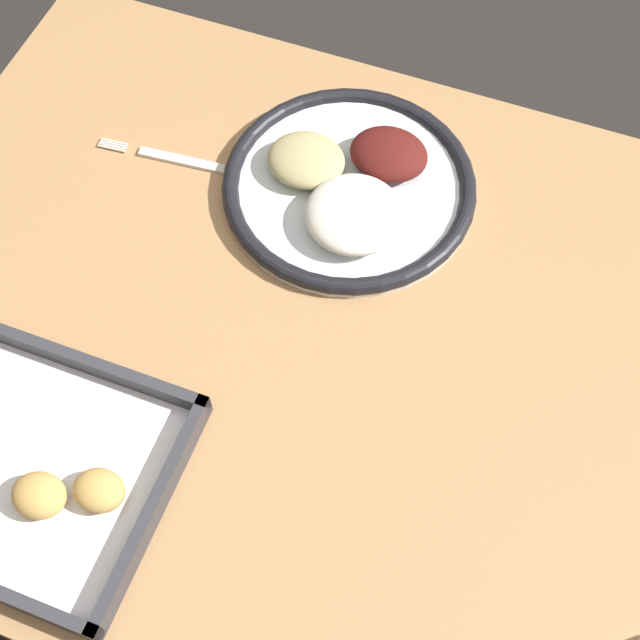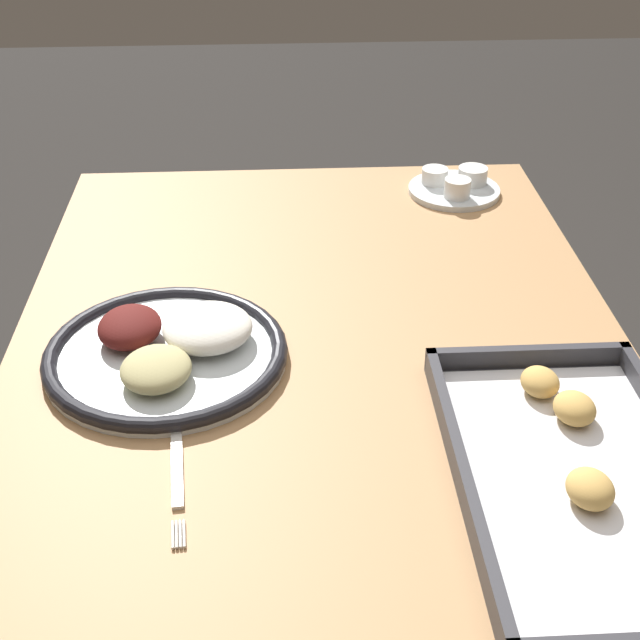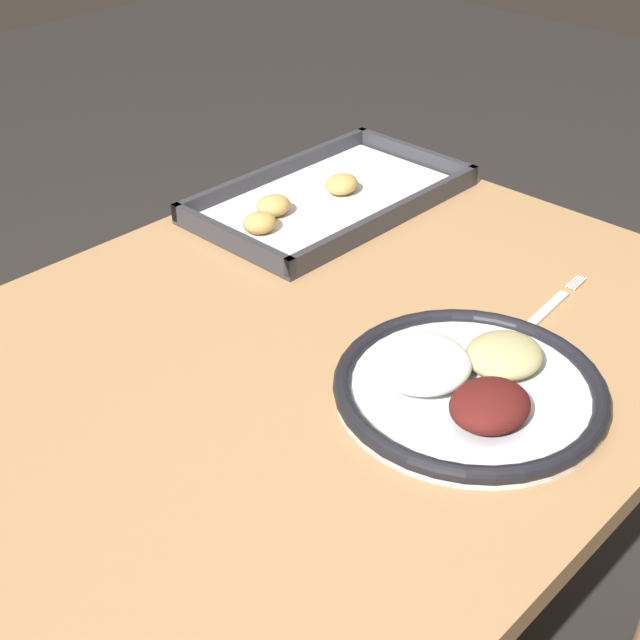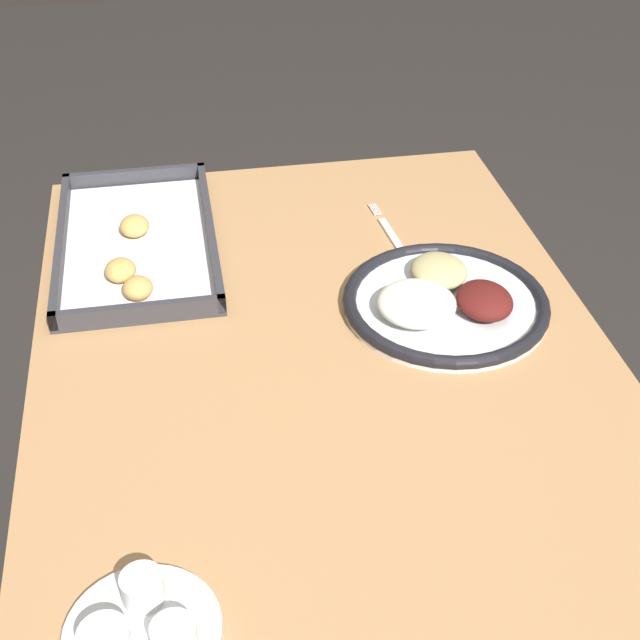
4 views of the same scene
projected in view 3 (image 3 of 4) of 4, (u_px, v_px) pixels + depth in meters
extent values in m
cube|color=#AD7F51|center=(311.00, 357.00, 1.06)|extent=(1.07, 0.79, 0.03)
cylinder|color=#AD7F51|center=(357.00, 334.00, 1.76)|extent=(0.06, 0.06, 0.70)
cylinder|color=silver|center=(469.00, 391.00, 0.97)|extent=(0.30, 0.30, 0.01)
torus|color=black|center=(470.00, 387.00, 0.97)|extent=(0.30, 0.30, 0.02)
ellipsoid|color=white|center=(421.00, 363.00, 0.97)|extent=(0.11, 0.11, 0.04)
ellipsoid|color=#511614|center=(490.00, 405.00, 0.91)|extent=(0.09, 0.08, 0.04)
ellipsoid|color=tan|center=(504.00, 355.00, 0.99)|extent=(0.09, 0.08, 0.03)
cube|color=silver|center=(539.00, 317.00, 1.10)|extent=(0.14, 0.02, 0.00)
cylinder|color=silver|center=(580.00, 284.00, 1.17)|extent=(0.04, 0.01, 0.00)
cylinder|color=silver|center=(577.00, 283.00, 1.17)|extent=(0.04, 0.01, 0.00)
cylinder|color=silver|center=(575.00, 282.00, 1.17)|extent=(0.04, 0.01, 0.00)
cylinder|color=silver|center=(572.00, 281.00, 1.18)|extent=(0.04, 0.01, 0.00)
cube|color=#333338|center=(331.00, 202.00, 1.38)|extent=(0.43, 0.25, 0.01)
cube|color=silver|center=(331.00, 199.00, 1.37)|extent=(0.39, 0.23, 0.00)
cube|color=#333338|center=(390.00, 216.00, 1.30)|extent=(0.43, 0.01, 0.03)
cube|color=#333338|center=(278.00, 171.00, 1.44)|extent=(0.43, 0.01, 0.03)
cube|color=#333338|center=(230.00, 238.00, 1.24)|extent=(0.01, 0.25, 0.03)
cube|color=#333338|center=(415.00, 154.00, 1.49)|extent=(0.01, 0.25, 0.03)
ellipsoid|color=tan|center=(273.00, 206.00, 1.32)|extent=(0.05, 0.05, 0.03)
ellipsoid|color=tan|center=(260.00, 223.00, 1.27)|extent=(0.05, 0.04, 0.03)
ellipsoid|color=tan|center=(342.00, 184.00, 1.38)|extent=(0.06, 0.05, 0.03)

